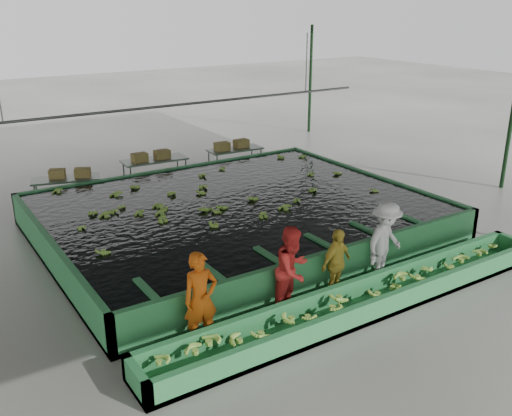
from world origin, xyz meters
TOP-DOWN VIEW (x-y plane):
  - ground at (0.00, 0.00)m, footprint 80.00×80.00m
  - shed_roof at (0.00, 0.00)m, footprint 20.00×22.00m
  - shed_posts at (0.00, 0.00)m, footprint 20.00×22.00m
  - flotation_tank at (0.00, 1.50)m, footprint 10.00×8.00m
  - tank_water at (0.00, 1.50)m, footprint 9.70×7.70m
  - sorting_trough at (0.00, -3.60)m, footprint 10.00×1.00m
  - cableway_rail at (0.00, 5.00)m, footprint 0.08×0.08m
  - rail_hanger_right at (5.00, 5.00)m, footprint 0.04×0.04m
  - worker_a at (-3.34, -2.80)m, footprint 0.69×0.48m
  - worker_b at (-1.26, -2.80)m, footprint 1.09×0.97m
  - worker_c at (-0.11, -2.80)m, footprint 0.97×0.57m
  - worker_d at (1.30, -2.80)m, footprint 1.35×1.00m
  - packing_table_left at (-3.29, 6.13)m, footprint 2.15×1.31m
  - packing_table_mid at (-0.21, 6.50)m, footprint 2.21×0.98m
  - packing_table_right at (2.97, 6.51)m, footprint 2.06×0.93m
  - box_stack_left at (-3.15, 6.14)m, footprint 1.26×0.80m
  - box_stack_mid at (-0.35, 6.43)m, footprint 1.31×0.38m
  - box_stack_right at (2.86, 6.55)m, footprint 1.36×0.41m
  - floating_bananas at (0.00, 2.30)m, footprint 9.28×6.33m
  - trough_bananas at (0.00, -3.60)m, footprint 9.64×0.64m

SIDE VIEW (x-z plane):
  - ground at x=0.00m, z-range 0.00..0.00m
  - sorting_trough at x=0.00m, z-range 0.00..0.50m
  - trough_bananas at x=0.00m, z-range 0.34..0.46m
  - flotation_tank at x=0.00m, z-range 0.00..0.90m
  - packing_table_right at x=2.97m, z-range 0.00..0.91m
  - packing_table_left at x=-3.29m, z-range 0.00..0.91m
  - packing_table_mid at x=-0.21m, z-range 0.00..0.99m
  - worker_c at x=-0.11m, z-range 0.00..1.55m
  - tank_water at x=0.00m, z-range 0.85..0.85m
  - floating_bananas at x=0.00m, z-range 0.79..0.91m
  - worker_a at x=-3.34m, z-range 0.00..1.81m
  - box_stack_right at x=2.86m, z-range 0.77..1.06m
  - box_stack_left at x=-3.15m, z-range 0.78..1.05m
  - worker_b at x=-1.26m, z-range 0.00..1.86m
  - worker_d at x=1.30m, z-range 0.00..1.87m
  - box_stack_mid at x=-0.35m, z-range 0.85..1.13m
  - shed_posts at x=0.00m, z-range 0.00..5.00m
  - cableway_rail at x=0.00m, z-range -4.00..10.00m
  - rail_hanger_right at x=5.00m, z-range 3.00..5.00m
  - shed_roof at x=0.00m, z-range 4.98..5.02m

